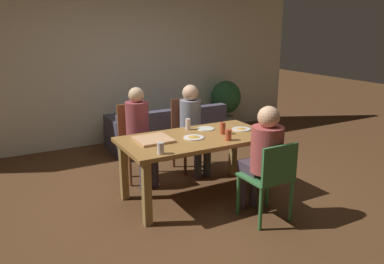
% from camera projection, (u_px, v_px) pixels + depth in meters
% --- Properties ---
extents(ground_plane, '(20.00, 20.00, 0.00)m').
position_uv_depth(ground_plane, '(196.00, 196.00, 4.52)').
color(ground_plane, brown).
extents(back_wall, '(6.98, 0.12, 2.61)m').
position_uv_depth(back_wall, '(119.00, 65.00, 6.41)').
color(back_wall, silver).
rests_on(back_wall, ground).
extents(dining_table, '(1.72, 0.89, 0.74)m').
position_uv_depth(dining_table, '(196.00, 145.00, 4.35)').
color(dining_table, '#9E6E35').
rests_on(dining_table, ground).
extents(chair_0, '(0.42, 0.40, 0.98)m').
position_uv_depth(chair_0, '(135.00, 138.00, 4.97)').
color(chair_0, brown).
rests_on(chair_0, ground).
extents(person_0, '(0.29, 0.53, 1.22)m').
position_uv_depth(person_0, '(140.00, 129.00, 4.79)').
color(person_0, '#3D3748').
rests_on(person_0, ground).
extents(chair_1, '(0.45, 0.43, 0.85)m').
position_uv_depth(chair_1, '(271.00, 177.00, 3.83)').
color(chair_1, '#36713C').
rests_on(chair_1, ground).
extents(person_1, '(0.33, 0.49, 1.20)m').
position_uv_depth(person_1, '(263.00, 152.00, 3.88)').
color(person_1, '#413440').
rests_on(person_1, ground).
extents(chair_2, '(0.41, 0.41, 0.98)m').
position_uv_depth(chair_2, '(187.00, 131.00, 5.32)').
color(chair_2, brown).
rests_on(chair_2, ground).
extents(person_2, '(0.29, 0.53, 1.19)m').
position_uv_depth(person_2, '(193.00, 122.00, 5.14)').
color(person_2, '#40434B').
rests_on(person_2, ground).
extents(pizza_box_0, '(0.38, 0.38, 0.03)m').
position_uv_depth(pizza_box_0, '(153.00, 140.00, 4.17)').
color(pizza_box_0, tan).
rests_on(pizza_box_0, dining_table).
extents(plate_0, '(0.22, 0.22, 0.03)m').
position_uv_depth(plate_0, '(241.00, 129.00, 4.61)').
color(plate_0, white).
rests_on(plate_0, dining_table).
extents(plate_1, '(0.23, 0.23, 0.03)m').
position_uv_depth(plate_1, '(194.00, 137.00, 4.27)').
color(plate_1, white).
rests_on(plate_1, dining_table).
extents(plate_2, '(0.21, 0.21, 0.01)m').
position_uv_depth(plate_2, '(206.00, 129.00, 4.63)').
color(plate_2, white).
rests_on(plate_2, dining_table).
extents(drinking_glass_0, '(0.07, 0.07, 0.14)m').
position_uv_depth(drinking_glass_0, '(223.00, 128.00, 4.41)').
color(drinking_glass_0, '#B34629').
rests_on(drinking_glass_0, dining_table).
extents(drinking_glass_1, '(0.06, 0.06, 0.14)m').
position_uv_depth(drinking_glass_1, '(188.00, 124.00, 4.60)').
color(drinking_glass_1, silver).
rests_on(drinking_glass_1, dining_table).
extents(drinking_glass_2, '(0.07, 0.07, 0.12)m').
position_uv_depth(drinking_glass_2, '(228.00, 135.00, 4.18)').
color(drinking_glass_2, '#BD4D2F').
rests_on(drinking_glass_2, dining_table).
extents(drinking_glass_3, '(0.07, 0.07, 0.12)m').
position_uv_depth(drinking_glass_3, '(161.00, 148.00, 3.74)').
color(drinking_glass_3, silver).
rests_on(drinking_glass_3, dining_table).
extents(couch, '(1.85, 0.84, 0.69)m').
position_uv_depth(couch, '(167.00, 132.00, 6.30)').
color(couch, '#4B475B').
rests_on(couch, ground).
extents(potted_plant, '(0.56, 0.56, 0.96)m').
position_uv_depth(potted_plant, '(226.00, 101.00, 7.18)').
color(potted_plant, gray).
rests_on(potted_plant, ground).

